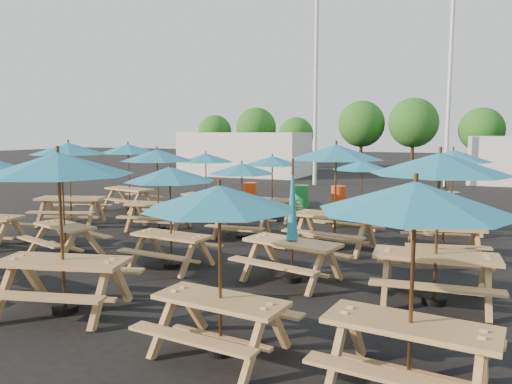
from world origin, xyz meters
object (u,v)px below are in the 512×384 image
at_px(picnic_unit_12, 220,207).
at_px(picnic_unit_13, 292,232).
at_px(picnic_unit_18, 446,175).
at_px(picnic_unit_5, 62,176).
at_px(picnic_unit_16, 415,209).
at_px(picnic_unit_2, 69,153).
at_px(picnic_unit_3, 128,153).
at_px(picnic_unit_8, 59,173).
at_px(picnic_unit_15, 362,169).
at_px(picnic_unit_9, 170,180).
at_px(picnic_unit_19, 453,161).
at_px(picnic_unit_7, 206,161).
at_px(picnic_unit_10, 242,173).
at_px(picnic_unit_17, 439,173).
at_px(waste_bin_3, 451,205).
at_px(waste_bin_1, 302,197).
at_px(picnic_unit_6, 157,160).
at_px(picnic_unit_11, 272,164).
at_px(picnic_unit_14, 336,158).
at_px(waste_bin_0, 250,193).
at_px(waste_bin_2, 338,197).

distance_m(picnic_unit_12, picnic_unit_13, 3.48).
bearing_deg(picnic_unit_18, picnic_unit_5, -171.00).
bearing_deg(picnic_unit_13, picnic_unit_16, -40.00).
height_order(picnic_unit_2, picnic_unit_3, picnic_unit_2).
distance_m(picnic_unit_8, picnic_unit_15, 9.46).
bearing_deg(picnic_unit_9, picnic_unit_15, 71.13).
distance_m(picnic_unit_2, picnic_unit_16, 12.40).
xyz_separation_m(picnic_unit_5, picnic_unit_19, (8.10, 6.34, 0.20)).
bearing_deg(picnic_unit_18, picnic_unit_7, 145.93).
bearing_deg(picnic_unit_2, picnic_unit_10, -16.20).
relative_size(picnic_unit_17, waste_bin_3, 2.96).
bearing_deg(picnic_unit_12, waste_bin_1, 109.37).
bearing_deg(picnic_unit_2, picnic_unit_6, -12.73).
relative_size(picnic_unit_8, picnic_unit_11, 1.32).
relative_size(picnic_unit_18, waste_bin_1, 2.71).
relative_size(picnic_unit_7, picnic_unit_10, 1.05).
height_order(picnic_unit_12, waste_bin_3, picnic_unit_12).
distance_m(picnic_unit_2, picnic_unit_5, 4.03).
distance_m(picnic_unit_5, waste_bin_1, 9.60).
bearing_deg(picnic_unit_10, picnic_unit_16, -57.94).
bearing_deg(picnic_unit_18, picnic_unit_9, -161.74).
height_order(picnic_unit_15, picnic_unit_17, picnic_unit_17).
distance_m(picnic_unit_13, picnic_unit_18, 4.01).
bearing_deg(picnic_unit_18, waste_bin_1, 119.65).
height_order(picnic_unit_6, picnic_unit_9, picnic_unit_6).
bearing_deg(waste_bin_1, picnic_unit_5, -106.90).
height_order(picnic_unit_14, waste_bin_0, picnic_unit_14).
relative_size(picnic_unit_6, picnic_unit_16, 1.03).
distance_m(picnic_unit_14, picnic_unit_17, 4.03).
distance_m(picnic_unit_6, picnic_unit_15, 6.02).
bearing_deg(waste_bin_0, waste_bin_3, -0.89).
distance_m(picnic_unit_3, picnic_unit_9, 8.22).
relative_size(picnic_unit_2, waste_bin_3, 3.36).
height_order(picnic_unit_10, waste_bin_1, picnic_unit_10).
bearing_deg(picnic_unit_19, waste_bin_0, 149.21).
height_order(picnic_unit_2, picnic_unit_9, picnic_unit_2).
relative_size(picnic_unit_12, picnic_unit_16, 0.94).
height_order(picnic_unit_2, picnic_unit_10, picnic_unit_2).
xyz_separation_m(waste_bin_2, waste_bin_3, (3.93, -0.37, 0.00)).
bearing_deg(picnic_unit_16, picnic_unit_10, 133.84).
bearing_deg(picnic_unit_3, picnic_unit_19, 14.93).
bearing_deg(picnic_unit_14, picnic_unit_18, 8.53).
xyz_separation_m(picnic_unit_11, waste_bin_3, (5.28, 2.91, -1.39)).
height_order(picnic_unit_15, waste_bin_0, picnic_unit_15).
bearing_deg(picnic_unit_16, picnic_unit_19, 95.73).
distance_m(picnic_unit_12, waste_bin_0, 13.47).
bearing_deg(picnic_unit_18, picnic_unit_15, 117.01).
relative_size(picnic_unit_9, waste_bin_2, 2.51).
height_order(picnic_unit_3, picnic_unit_8, picnic_unit_8).
distance_m(picnic_unit_9, picnic_unit_11, 6.11).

